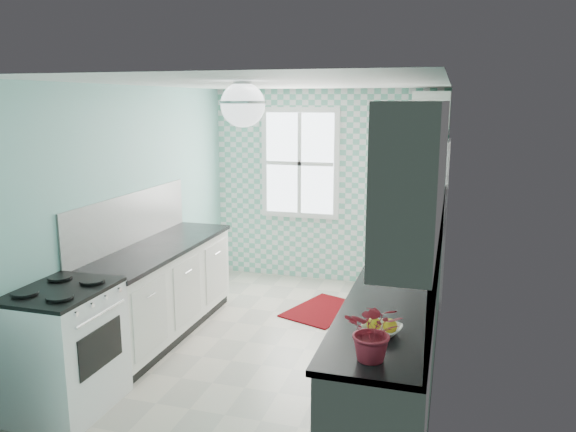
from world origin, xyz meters
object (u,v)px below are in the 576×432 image
(stove, at_px, (65,348))
(fruit_bowl, at_px, (382,330))
(sink, at_px, (408,254))
(fridge, at_px, (410,220))
(ceiling_light, at_px, (243,104))
(microwave, at_px, (414,128))
(potted_plant, at_px, (374,331))

(stove, bearing_deg, fruit_bowl, -2.06)
(sink, bearing_deg, fridge, 92.10)
(stove, bearing_deg, ceiling_light, 31.35)
(fruit_bowl, distance_m, microwave, 3.58)
(fridge, distance_m, stove, 4.08)
(sink, distance_m, fruit_bowl, 1.97)
(fridge, relative_size, microwave, 4.07)
(sink, height_order, potted_plant, sink)
(fruit_bowl, bearing_deg, potted_plant, -90.00)
(ceiling_light, relative_size, potted_plant, 1.00)
(stove, relative_size, sink, 1.70)
(fridge, bearing_deg, stove, -125.42)
(ceiling_light, xyz_separation_m, sink, (1.20, 1.15, -1.39))
(fruit_bowl, distance_m, potted_plant, 0.39)
(microwave, bearing_deg, fridge, 56.74)
(fruit_bowl, bearing_deg, fridge, 91.51)
(ceiling_light, height_order, microwave, ceiling_light)
(fridge, relative_size, sink, 3.37)
(fruit_bowl, bearing_deg, sink, 89.90)
(stove, xyz_separation_m, sink, (2.40, 1.89, 0.43))
(microwave, bearing_deg, stove, 58.72)
(microwave, bearing_deg, ceiling_light, 70.30)
(sink, bearing_deg, microwave, 92.09)
(sink, xyz_separation_m, potted_plant, (-0.00, -2.33, 0.19))
(fruit_bowl, bearing_deg, microwave, 91.51)
(stove, height_order, sink, sink)
(stove, xyz_separation_m, microwave, (2.31, 3.34, 1.54))
(potted_plant, xyz_separation_m, microwave, (-0.09, 3.78, 0.93))
(fridge, height_order, microwave, microwave)
(microwave, bearing_deg, potted_plant, 94.76)
(fridge, relative_size, potted_plant, 5.46)
(ceiling_light, distance_m, sink, 2.17)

